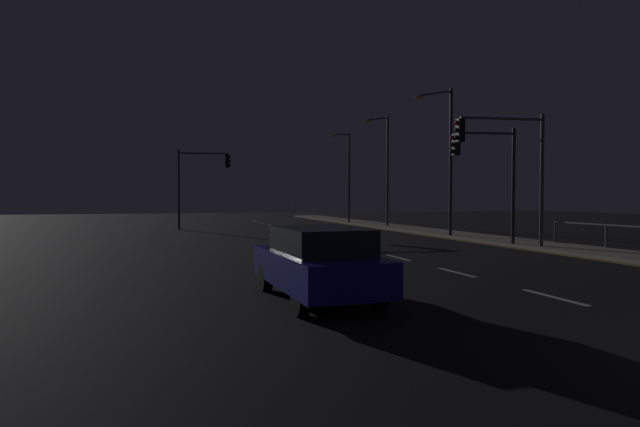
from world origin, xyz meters
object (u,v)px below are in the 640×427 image
at_px(traffic_light_mid_right, 201,174).
at_px(street_lamp_far_end, 384,161).
at_px(traffic_light_far_left, 505,153).
at_px(street_lamp_across_street, 445,148).
at_px(car, 318,262).
at_px(traffic_light_far_center, 487,163).
at_px(street_lamp_corner, 346,169).

bearing_deg(traffic_light_mid_right, street_lamp_far_end, -6.49).
bearing_deg(traffic_light_mid_right, traffic_light_far_left, -59.29).
relative_size(street_lamp_far_end, street_lamp_across_street, 1.01).
height_order(car, street_lamp_across_street, street_lamp_across_street).
height_order(traffic_light_far_left, traffic_light_far_center, traffic_light_far_left).
distance_m(car, street_lamp_far_end, 28.66).
bearing_deg(street_lamp_corner, traffic_light_far_left, -93.10).
xyz_separation_m(street_lamp_corner, street_lamp_across_street, (0.05, -16.28, 0.31)).
relative_size(car, traffic_light_mid_right, 0.80).
height_order(car, traffic_light_mid_right, traffic_light_mid_right).
height_order(traffic_light_far_left, street_lamp_corner, street_lamp_corner).
distance_m(traffic_light_far_left, traffic_light_mid_right, 21.95).
xyz_separation_m(traffic_light_mid_right, street_lamp_far_end, (13.32, -1.52, 1.08)).
relative_size(traffic_light_far_left, street_lamp_corner, 0.73).
relative_size(car, street_lamp_corner, 0.58).
bearing_deg(traffic_light_far_center, street_lamp_far_end, 82.84).
bearing_deg(street_lamp_across_street, traffic_light_far_center, -101.96).
distance_m(car, traffic_light_mid_right, 27.06).
relative_size(traffic_light_mid_right, street_lamp_across_street, 0.69).
height_order(car, street_lamp_corner, street_lamp_corner).
relative_size(street_lamp_corner, street_lamp_across_street, 0.94).
relative_size(car, street_lamp_across_street, 0.55).
xyz_separation_m(traffic_light_far_center, street_lamp_far_end, (1.99, 15.87, 1.24)).
bearing_deg(car, traffic_light_mid_right, 91.39).
xyz_separation_m(traffic_light_mid_right, traffic_light_far_center, (11.33, -17.39, -0.17)).
distance_m(traffic_light_mid_right, street_lamp_across_street, 17.18).
xyz_separation_m(traffic_light_far_left, street_lamp_across_street, (1.32, 7.16, 0.89)).
bearing_deg(traffic_light_far_center, traffic_light_mid_right, 123.09).
height_order(street_lamp_far_end, street_lamp_across_street, street_lamp_far_end).
height_order(traffic_light_mid_right, street_lamp_far_end, street_lamp_far_end).
distance_m(traffic_light_mid_right, traffic_light_far_center, 20.75).
xyz_separation_m(traffic_light_far_left, street_lamp_corner, (1.27, 23.44, 0.59)).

